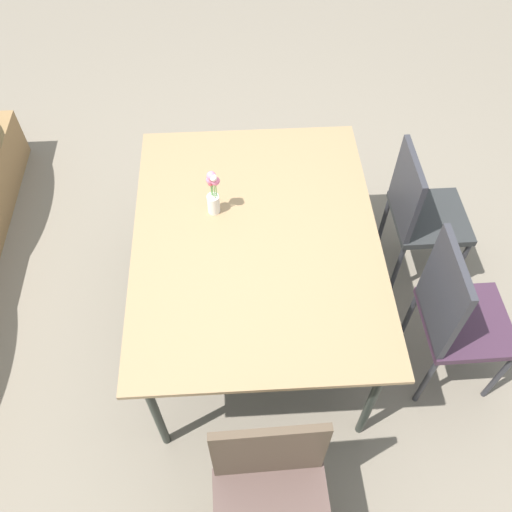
{
  "coord_description": "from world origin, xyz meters",
  "views": [
    {
      "loc": [
        -1.64,
        -0.01,
        2.73
      ],
      "look_at": [
        -0.06,
        -0.1,
        0.62
      ],
      "focal_mm": 37.91,
      "sensor_mm": 36.0,
      "label": 1
    }
  ],
  "objects_px": {
    "chair_near_left": "(455,314)",
    "dining_table": "(256,242)",
    "chair_end_left": "(272,500)",
    "chair_near_right": "(420,211)",
    "flower_vase": "(213,193)"
  },
  "relations": [
    {
      "from": "chair_near_right",
      "to": "dining_table",
      "type": "bearing_deg",
      "value": -70.35
    },
    {
      "from": "chair_near_left",
      "to": "chair_near_right",
      "type": "height_order",
      "value": "chair_near_left"
    },
    {
      "from": "dining_table",
      "to": "chair_near_left",
      "type": "height_order",
      "value": "chair_near_left"
    },
    {
      "from": "flower_vase",
      "to": "dining_table",
      "type": "bearing_deg",
      "value": -131.9
    },
    {
      "from": "flower_vase",
      "to": "chair_near_left",
      "type": "bearing_deg",
      "value": -114.88
    },
    {
      "from": "dining_table",
      "to": "chair_end_left",
      "type": "distance_m",
      "value": 1.11
    },
    {
      "from": "chair_near_right",
      "to": "flower_vase",
      "type": "bearing_deg",
      "value": -81.98
    },
    {
      "from": "chair_near_left",
      "to": "chair_near_right",
      "type": "xyz_separation_m",
      "value": [
        0.68,
        -0.01,
        -0.04
      ]
    },
    {
      "from": "chair_near_left",
      "to": "chair_end_left",
      "type": "distance_m",
      "value": 1.19
    },
    {
      "from": "chair_near_left",
      "to": "dining_table",
      "type": "bearing_deg",
      "value": -111.13
    },
    {
      "from": "chair_near_left",
      "to": "chair_end_left",
      "type": "height_order",
      "value": "chair_near_left"
    },
    {
      "from": "chair_near_left",
      "to": "chair_near_right",
      "type": "relative_size",
      "value": 1.11
    },
    {
      "from": "dining_table",
      "to": "flower_vase",
      "type": "height_order",
      "value": "flower_vase"
    },
    {
      "from": "chair_near_left",
      "to": "flower_vase",
      "type": "relative_size",
      "value": 3.86
    },
    {
      "from": "chair_near_left",
      "to": "flower_vase",
      "type": "height_order",
      "value": "flower_vase"
    }
  ]
}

